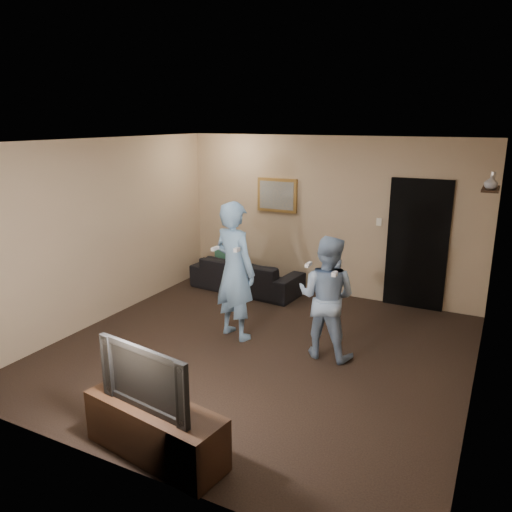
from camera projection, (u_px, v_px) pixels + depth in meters
The scene contains 19 objects.
ground at pixel (259, 350), 6.35m from camera, with size 5.00×5.00×0.00m, color black.
ceiling at pixel (259, 141), 5.66m from camera, with size 5.00×5.00×0.04m, color silver.
wall_back at pixel (328, 217), 8.16m from camera, with size 5.00×0.04×2.60m, color tan.
wall_front at pixel (114, 326), 3.86m from camera, with size 5.00×0.04×2.60m, color tan.
wall_left at pixel (102, 231), 7.10m from camera, with size 0.04×5.00×2.60m, color tan.
wall_right at pixel (485, 281), 4.91m from camera, with size 0.04×5.00×2.60m, color tan.
sofa at pixel (246, 275), 8.51m from camera, with size 1.90×0.74×0.55m, color black.
throw_pillow at pixel (227, 261), 8.63m from camera, with size 0.44×0.14×0.44m, color #1B523E.
painting_frame at pixel (277, 195), 8.45m from camera, with size 0.72×0.05×0.57m, color olive.
painting_canvas at pixel (276, 195), 8.43m from camera, with size 0.62×0.01×0.47m, color slate.
doorway at pixel (417, 245), 7.57m from camera, with size 0.90×0.06×2.00m, color black.
light_switch at pixel (379, 222), 7.76m from camera, with size 0.08×0.02×0.12m, color silver.
wall_shelf at pixel (491, 189), 6.32m from camera, with size 0.20×0.60×0.03m, color black.
shelf_vase at pixel (491, 182), 6.17m from camera, with size 0.16×0.16×0.17m, color #B0B0B5.
shelf_figurine at pixel (493, 179), 6.49m from camera, with size 0.06×0.06×0.18m, color silver.
tv_console at pixel (155, 429), 4.32m from camera, with size 1.35×0.43×0.48m, color black.
television at pixel (152, 375), 4.18m from camera, with size 0.99×0.13×0.57m, color black.
wii_player_left at pixel (235, 271), 6.54m from camera, with size 0.78×0.63×1.85m.
wii_player_right at pixel (326, 297), 6.04m from camera, with size 0.76×0.60×1.52m.
Camera 1 is at (2.61, -5.19, 2.84)m, focal length 35.00 mm.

